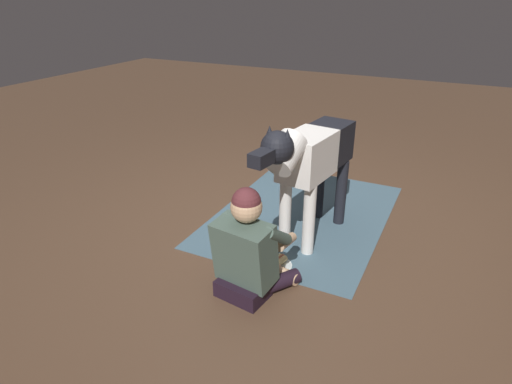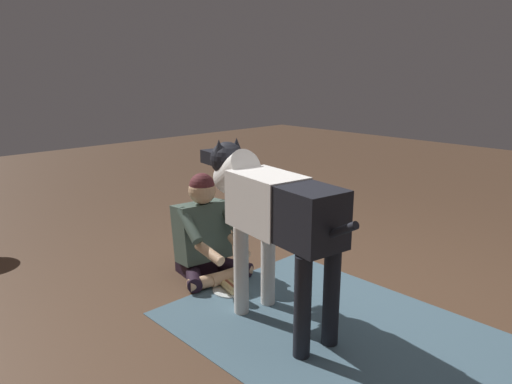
# 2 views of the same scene
# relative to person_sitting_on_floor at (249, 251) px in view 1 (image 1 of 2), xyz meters

# --- Properties ---
(ground_plane) EXTENTS (15.48, 15.48, 0.00)m
(ground_plane) POSITION_rel_person_sitting_on_floor_xyz_m (-0.97, -0.29, -0.33)
(ground_plane) COLOR brown
(area_rug) EXTENTS (2.06, 1.49, 0.01)m
(area_rug) POSITION_rel_person_sitting_on_floor_xyz_m (-1.24, -0.06, -0.33)
(area_rug) COLOR #456170
(area_rug) RESTS_ON ground
(person_sitting_on_floor) EXTENTS (0.66, 0.57, 0.81)m
(person_sitting_on_floor) POSITION_rel_person_sitting_on_floor_xyz_m (0.00, 0.00, 0.00)
(person_sitting_on_floor) COLOR black
(person_sitting_on_floor) RESTS_ON ground
(large_dog) EXTENTS (1.48, 0.42, 1.12)m
(large_dog) POSITION_rel_person_sitting_on_floor_xyz_m (-0.83, 0.12, 0.41)
(large_dog) COLOR silver
(large_dog) RESTS_ON ground
(hot_dog_on_plate) EXTENTS (0.26, 0.26, 0.06)m
(hot_dog_on_plate) POSITION_rel_person_sitting_on_floor_xyz_m (-0.35, 0.05, -0.31)
(hot_dog_on_plate) COLOR silver
(hot_dog_on_plate) RESTS_ON ground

